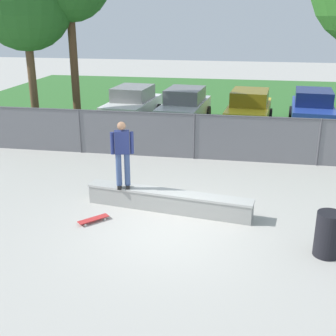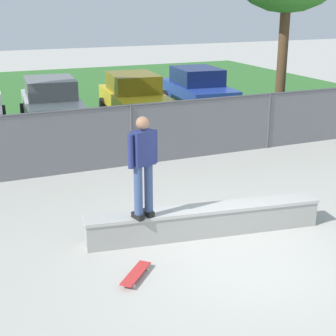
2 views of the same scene
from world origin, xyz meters
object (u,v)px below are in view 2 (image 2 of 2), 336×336
(concrete_ledge, at_px, (205,220))
(car_yellow, at_px, (134,97))
(skateboard, at_px, (136,274))
(car_silver, at_px, (52,103))
(skateboarder, at_px, (143,163))
(car_blue, at_px, (198,89))

(concrete_ledge, relative_size, car_yellow, 1.03)
(concrete_ledge, height_order, car_yellow, car_yellow)
(skateboard, xyz_separation_m, car_silver, (0.80, 10.65, 0.77))
(concrete_ledge, relative_size, skateboard, 6.24)
(skateboarder, bearing_deg, car_blue, 58.99)
(concrete_ledge, relative_size, skateboarder, 2.47)
(concrete_ledge, distance_m, car_blue, 11.34)
(skateboard, bearing_deg, car_yellow, 70.41)
(skateboard, bearing_deg, car_blue, 59.29)
(car_silver, xyz_separation_m, car_yellow, (2.98, -0.04, 0.00))
(skateboard, xyz_separation_m, car_yellow, (3.78, 10.61, 0.77))
(car_silver, height_order, car_blue, same)
(concrete_ledge, distance_m, skateboard, 2.01)
(concrete_ledge, bearing_deg, car_yellow, 77.98)
(car_blue, bearing_deg, skateboard, -120.71)
(car_yellow, bearing_deg, concrete_ledge, -102.02)
(skateboarder, bearing_deg, car_silver, 88.38)
(skateboard, bearing_deg, concrete_ledge, 29.93)
(car_yellow, relative_size, car_blue, 1.00)
(car_blue, bearing_deg, concrete_ledge, -115.75)
(skateboard, distance_m, car_blue, 13.05)
(car_silver, bearing_deg, car_yellow, -0.76)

